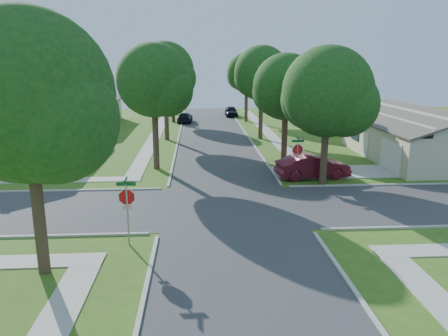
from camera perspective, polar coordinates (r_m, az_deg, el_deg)
The scene contains 22 objects.
ground at distance 23.69m, azimuth 0.79°, elevation -5.12°, with size 100.00×100.00×0.00m, color #385D19.
road_ns at distance 23.68m, azimuth 0.79°, elevation -5.11°, with size 7.00×100.00×0.02m, color #333335.
sidewalk_ne at distance 49.56m, azimuth 5.54°, elevation 4.88°, with size 1.20×40.00×0.04m, color #9E9B91.
sidewalk_nw at distance 49.13m, azimuth -8.71°, elevation 4.70°, with size 1.20×40.00×0.04m, color #9E9B91.
driveway at distance 31.91m, azimuth 14.07°, elevation -0.49°, with size 8.80×3.60×0.05m, color #9E9B91.
stop_sign_sw at distance 18.75m, azimuth -12.56°, elevation -4.08°, with size 1.05×0.80×2.98m.
stop_sign_ne at distance 28.36m, azimuth 9.58°, elevation 2.13°, with size 1.05×0.80×2.98m.
tree_e_near at distance 32.07m, azimuth 8.18°, elevation 10.04°, with size 4.97×4.80×8.28m.
tree_e_mid at distance 43.85m, azimuth 5.00°, elevation 11.91°, with size 5.59×5.40×9.21m.
tree_e_far at distance 56.74m, azimuth 3.01°, elevation 12.10°, with size 5.17×5.00×8.72m.
tree_w_near at distance 31.51m, azimuth -9.07°, elevation 10.81°, with size 5.38×5.20×8.97m.
tree_w_mid at distance 43.45m, azimuth -7.63°, elevation 12.14°, with size 5.80×5.60×9.56m.
tree_w_far at distance 56.45m, azimuth -6.72°, elevation 11.54°, with size 4.76×4.60×8.04m.
tree_sw_corner at distance 16.42m, azimuth -24.13°, elevation 7.64°, with size 6.21×6.00×9.55m.
tree_ne_corner at distance 27.83m, azimuth 13.48°, elevation 9.14°, with size 5.80×5.60×8.66m.
house_ne_near at distance 38.25m, azimuth 24.09°, elevation 3.34°, with size 8.42×13.60×4.23m.
house_ne_far at distance 54.65m, azimuth 15.44°, elevation 6.86°, with size 8.42×13.60×4.23m.
house_nw_near at distance 40.43m, azimuth -24.28°, elevation 3.83°, with size 8.42×13.60×4.23m.
house_nw_far at distance 56.50m, azimuth -18.35°, elevation 6.88°, with size 8.42×13.60×4.23m.
car_driveway at distance 29.84m, azimuth 11.51°, elevation 0.21°, with size 1.70×4.89×1.61m, color #54111C.
car_curb_east at distance 62.38m, azimuth 0.94°, elevation 7.42°, with size 1.67×4.16×1.42m, color black.
car_curb_west at distance 56.25m, azimuth -5.12°, elevation 6.59°, with size 1.78×4.37×1.27m, color black.
Camera 1 is at (-1.74, -22.33, 7.70)m, focal length 35.00 mm.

